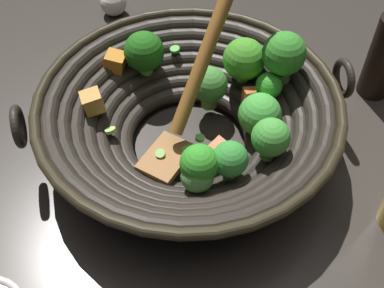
# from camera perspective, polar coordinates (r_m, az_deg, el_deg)

# --- Properties ---
(ground_plane) EXTENTS (4.00, 4.00, 0.00)m
(ground_plane) POSITION_cam_1_polar(r_m,az_deg,el_deg) (0.69, -0.38, -0.47)
(ground_plane) COLOR #332D28
(wok) EXTENTS (0.40, 0.42, 0.27)m
(wok) POSITION_cam_1_polar(r_m,az_deg,el_deg) (0.64, -0.05, 3.37)
(wok) COLOR black
(wok) RESTS_ON ground
(garlic_bulb) EXTENTS (0.05, 0.05, 0.05)m
(garlic_bulb) POSITION_cam_1_polar(r_m,az_deg,el_deg) (0.93, -9.14, 15.92)
(garlic_bulb) COLOR silver
(garlic_bulb) RESTS_ON ground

